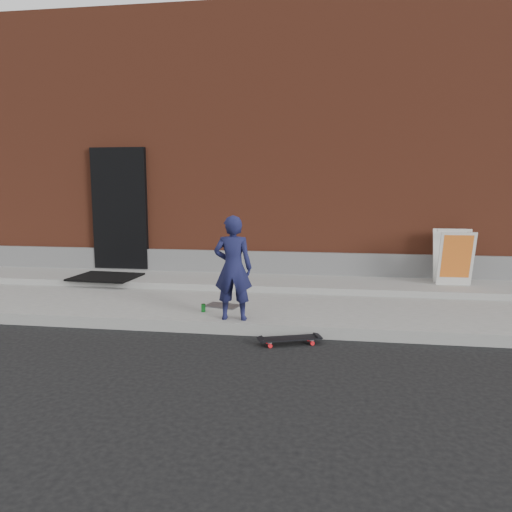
% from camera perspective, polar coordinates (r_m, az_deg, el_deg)
% --- Properties ---
extents(ground, '(80.00, 80.00, 0.00)m').
position_cam_1_polar(ground, '(6.33, -3.92, -8.96)').
color(ground, black).
rests_on(ground, ground).
extents(sidewalk, '(20.00, 3.00, 0.15)m').
position_cam_1_polar(sidewalk, '(7.73, -1.48, -5.15)').
color(sidewalk, gray).
rests_on(sidewalk, ground).
extents(apron, '(20.00, 1.20, 0.10)m').
position_cam_1_polar(apron, '(8.57, -0.42, -2.95)').
color(apron, gray).
rests_on(apron, sidewalk).
extents(building, '(20.00, 8.10, 5.00)m').
position_cam_1_polar(building, '(12.97, 2.86, 11.10)').
color(building, brown).
rests_on(building, ground).
extents(child, '(0.50, 0.34, 1.34)m').
position_cam_1_polar(child, '(6.31, -2.64, -1.37)').
color(child, '#16183F').
rests_on(child, sidewalk).
extents(skateboard, '(0.75, 0.42, 0.08)m').
position_cam_1_polar(skateboard, '(5.95, 3.86, -9.43)').
color(skateboard, red).
rests_on(skateboard, ground).
extents(pizza_sign, '(0.55, 0.65, 0.90)m').
position_cam_1_polar(pizza_sign, '(8.65, 21.62, -0.08)').
color(pizza_sign, silver).
rests_on(pizza_sign, apron).
extents(soda_can, '(0.07, 0.07, 0.11)m').
position_cam_1_polar(soda_can, '(6.83, -6.04, -5.91)').
color(soda_can, '#1A852C').
rests_on(soda_can, sidewalk).
extents(doormat, '(1.13, 0.94, 0.03)m').
position_cam_1_polar(doormat, '(9.03, -16.80, -2.30)').
color(doormat, black).
rests_on(doormat, apron).
extents(utility_plate, '(0.52, 0.40, 0.01)m').
position_cam_1_polar(utility_plate, '(7.12, -3.82, -5.69)').
color(utility_plate, '#515256').
rests_on(utility_plate, sidewalk).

